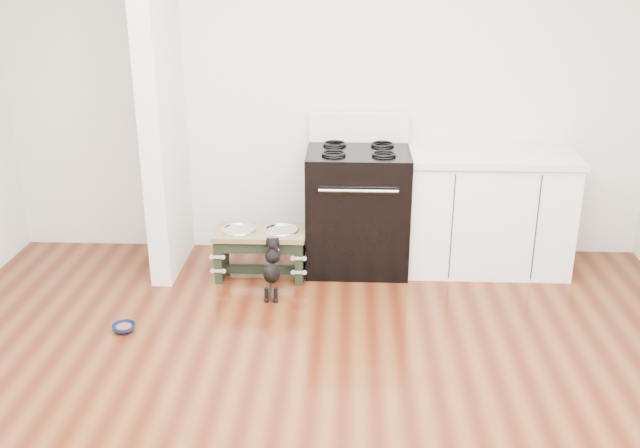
{
  "coord_description": "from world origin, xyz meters",
  "views": [
    {
      "loc": [
        0.19,
        -2.95,
        2.27
      ],
      "look_at": [
        -0.01,
        1.48,
        0.59
      ],
      "focal_mm": 40.0,
      "sensor_mm": 36.0,
      "label": 1
    }
  ],
  "objects": [
    {
      "name": "puppy",
      "position": [
        -0.35,
        1.59,
        0.22
      ],
      "size": [
        0.12,
        0.35,
        0.41
      ],
      "color": "black",
      "rests_on": "ground"
    },
    {
      "name": "partition_wall",
      "position": [
        -1.18,
        2.1,
        1.35
      ],
      "size": [
        0.15,
        0.8,
        2.7
      ],
      "primitive_type": "cube",
      "color": "silver",
      "rests_on": "ground"
    },
    {
      "name": "oven_range",
      "position": [
        0.25,
        2.16,
        0.48
      ],
      "size": [
        0.76,
        0.69,
        1.14
      ],
      "color": "black",
      "rests_on": "ground"
    },
    {
      "name": "ground",
      "position": [
        0.0,
        0.0,
        0.0
      ],
      "size": [
        5.0,
        5.0,
        0.0
      ],
      "primitive_type": "plane",
      "color": "#42190B",
      "rests_on": "ground"
    },
    {
      "name": "room_shell",
      "position": [
        0.0,
        0.0,
        1.62
      ],
      "size": [
        5.0,
        5.0,
        5.0
      ],
      "color": "silver",
      "rests_on": "ground"
    },
    {
      "name": "dog_feeder",
      "position": [
        -0.47,
        1.9,
        0.26
      ],
      "size": [
        0.67,
        0.36,
        0.38
      ],
      "color": "black",
      "rests_on": "ground"
    },
    {
      "name": "cabinet_run",
      "position": [
        1.23,
        2.18,
        0.45
      ],
      "size": [
        1.24,
        0.64,
        0.91
      ],
      "color": "white",
      "rests_on": "ground"
    },
    {
      "name": "floor_bowl",
      "position": [
        -1.25,
        1.03,
        0.02
      ],
      "size": [
        0.19,
        0.19,
        0.05
      ],
      "rotation": [
        0.0,
        0.0,
        -0.28
      ],
      "color": "#0B1E52",
      "rests_on": "ground"
    }
  ]
}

